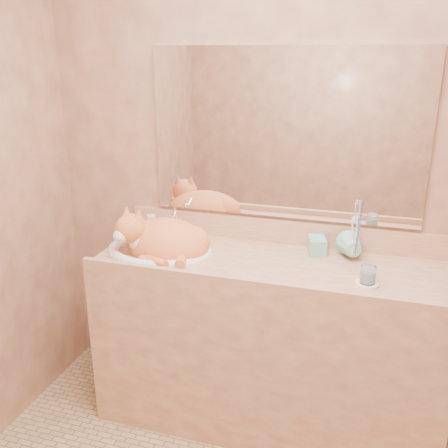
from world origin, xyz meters
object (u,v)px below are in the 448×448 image
(sink_basin, at_px, (159,236))
(soap_dispenser, at_px, (319,240))
(cat, at_px, (162,238))
(vanity_counter, at_px, (267,343))
(toothbrush_cup, at_px, (354,251))
(water_glass, at_px, (368,274))

(sink_basin, height_order, soap_dispenser, soap_dispenser)
(soap_dispenser, bearing_deg, cat, 177.57)
(sink_basin, bearing_deg, vanity_counter, 4.85)
(toothbrush_cup, bearing_deg, vanity_counter, -162.84)
(cat, height_order, toothbrush_cup, cat)
(soap_dispenser, bearing_deg, toothbrush_cup, -19.93)
(vanity_counter, bearing_deg, water_glass, -13.89)
(vanity_counter, distance_m, cat, 0.72)
(sink_basin, relative_size, toothbrush_cup, 4.23)
(cat, bearing_deg, water_glass, 10.14)
(vanity_counter, distance_m, water_glass, 0.65)
(vanity_counter, distance_m, soap_dispenser, 0.57)
(sink_basin, xyz_separation_m, water_glass, (0.97, -0.09, -0.03))
(soap_dispenser, distance_m, water_glass, 0.33)
(sink_basin, height_order, toothbrush_cup, sink_basin)
(toothbrush_cup, bearing_deg, sink_basin, -171.60)
(cat, bearing_deg, soap_dispenser, 27.04)
(sink_basin, bearing_deg, cat, -31.78)
(vanity_counter, xyz_separation_m, sink_basin, (-0.53, -0.02, 0.50))
(sink_basin, bearing_deg, water_glass, -2.45)
(soap_dispenser, xyz_separation_m, toothbrush_cup, (0.16, -0.01, -0.03))
(vanity_counter, bearing_deg, cat, -176.53)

